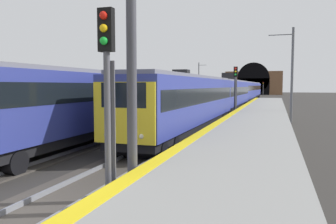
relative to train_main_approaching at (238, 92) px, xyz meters
name	(u,v)px	position (x,y,z in m)	size (l,w,h in m)	color
ground_plane	(30,219)	(-46.76, 0.00, -2.27)	(320.00, 320.00, 0.00)	#302D2B
platform_right	(204,220)	(-46.76, -4.39, -1.73)	(112.00, 4.44, 1.07)	gray
platform_right_edge_strip	(117,186)	(-46.76, -2.42, -1.19)	(112.00, 0.50, 0.01)	yellow
track_main_line	(29,218)	(-46.76, 0.00, -2.23)	(160.00, 3.08, 0.21)	#423D38
train_main_approaching	(238,92)	(0.00, 0.00, 0.00)	(82.19, 3.18, 4.88)	navy
train_adjacent_platform	(181,94)	(-17.06, 4.36, 0.12)	(58.63, 3.01, 5.04)	navy
railway_signal_near	(107,93)	(-45.96, -1.78, 0.87)	(0.39, 0.38, 5.19)	#4C4C54
railway_signal_mid	(235,87)	(-18.81, -1.78, 0.87)	(0.39, 0.38, 5.19)	#4C4C54
railway_signal_far	(263,88)	(53.87, -1.78, 0.31)	(0.39, 0.38, 4.34)	#38383D
overhead_signal_gantry	(7,19)	(-44.90, 2.18, 3.10)	(0.70, 8.58, 7.13)	#3F3F47
tunnel_portal	(253,83)	(70.09, 2.18, 1.86)	(3.04, 19.59, 11.22)	brown
catenary_mast_near	(199,81)	(22.97, 11.36, 2.07)	(0.22, 1.88, 8.49)	#595B60
catenary_mast_far	(292,74)	(-21.76, -6.98, 2.01)	(0.22, 2.17, 8.34)	#595B60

